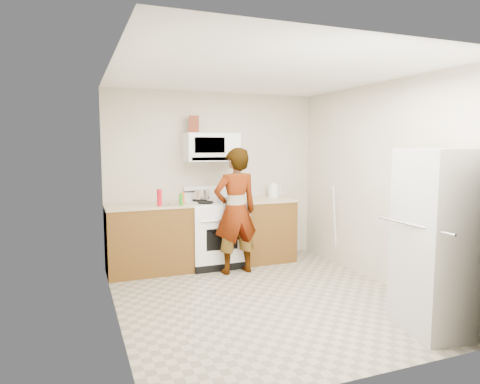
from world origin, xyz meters
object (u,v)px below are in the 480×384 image
gas_range (215,232)px  kettle (273,191)px  saucepan (201,194)px  microwave (211,147)px  fridge (444,241)px  person (235,211)px

gas_range → kettle: bearing=7.4°
saucepan → kettle: bearing=-2.4°
microwave → saucepan: 0.70m
gas_range → fridge: (1.31, -2.84, 0.36)m
kettle → saucepan: bearing=169.4°
fridge → kettle: (-0.31, 2.97, 0.18)m
kettle → gas_range: bearing=179.2°
gas_range → microwave: bearing=90.0°
microwave → fridge: microwave is taller
fridge → gas_range: bearing=124.2°
fridge → kettle: bearing=105.5°
gas_range → saucepan: bearing=128.6°
person → saucepan: bearing=-68.6°
gas_range → person: size_ratio=0.67×
microwave → person: size_ratio=0.45×
person → fridge: 2.66m
person → saucepan: (-0.29, 0.62, 0.17)m
microwave → fridge: (1.31, -2.97, -0.85)m
kettle → saucepan: 1.14m
person → fridge: bearing=111.6°
kettle → person: bearing=-154.0°
microwave → kettle: bearing=0.0°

